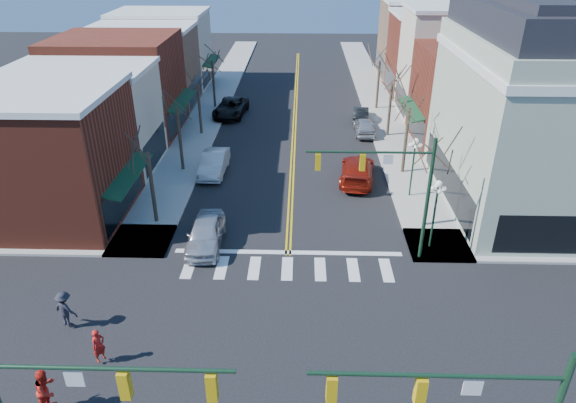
# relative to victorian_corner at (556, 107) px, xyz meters

# --- Properties ---
(ground) EXTENTS (160.00, 160.00, 0.00)m
(ground) POSITION_rel_victorian_corner_xyz_m (-16.50, -14.50, -6.66)
(ground) COLOR black
(ground) RESTS_ON ground
(sidewalk_left) EXTENTS (3.50, 70.00, 0.15)m
(sidewalk_left) POSITION_rel_victorian_corner_xyz_m (-25.25, 5.50, -6.58)
(sidewalk_left) COLOR #9E9B93
(sidewalk_left) RESTS_ON ground
(sidewalk_right) EXTENTS (3.50, 70.00, 0.15)m
(sidewalk_right) POSITION_rel_victorian_corner_xyz_m (-7.75, 5.50, -6.58)
(sidewalk_right) COLOR #9E9B93
(sidewalk_right) RESTS_ON ground
(bldg_left_brick_a) EXTENTS (10.00, 8.50, 8.00)m
(bldg_left_brick_a) POSITION_rel_victorian_corner_xyz_m (-32.00, -2.75, -2.66)
(bldg_left_brick_a) COLOR maroon
(bldg_left_brick_a) RESTS_ON ground
(bldg_left_stucco_a) EXTENTS (10.00, 7.00, 7.50)m
(bldg_left_stucco_a) POSITION_rel_victorian_corner_xyz_m (-32.00, 5.00, -2.91)
(bldg_left_stucco_a) COLOR beige
(bldg_left_stucco_a) RESTS_ON ground
(bldg_left_brick_b) EXTENTS (10.00, 9.00, 8.50)m
(bldg_left_brick_b) POSITION_rel_victorian_corner_xyz_m (-32.00, 13.00, -2.41)
(bldg_left_brick_b) COLOR maroon
(bldg_left_brick_b) RESTS_ON ground
(bldg_left_tan) EXTENTS (10.00, 7.50, 7.80)m
(bldg_left_tan) POSITION_rel_victorian_corner_xyz_m (-32.00, 21.25, -2.76)
(bldg_left_tan) COLOR #956D52
(bldg_left_tan) RESTS_ON ground
(bldg_left_stucco_b) EXTENTS (10.00, 8.00, 8.20)m
(bldg_left_stucco_b) POSITION_rel_victorian_corner_xyz_m (-32.00, 29.00, -2.56)
(bldg_left_stucco_b) COLOR beige
(bldg_left_stucco_b) RESTS_ON ground
(bldg_right_brick_a) EXTENTS (10.00, 8.50, 8.00)m
(bldg_right_brick_a) POSITION_rel_victorian_corner_xyz_m (-1.00, 11.25, -2.66)
(bldg_right_brick_a) COLOR maroon
(bldg_right_brick_a) RESTS_ON ground
(bldg_right_stucco) EXTENTS (10.00, 7.00, 10.00)m
(bldg_right_stucco) POSITION_rel_victorian_corner_xyz_m (-1.00, 19.00, -1.66)
(bldg_right_stucco) COLOR beige
(bldg_right_stucco) RESTS_ON ground
(bldg_right_brick_b) EXTENTS (10.00, 8.00, 8.50)m
(bldg_right_brick_b) POSITION_rel_victorian_corner_xyz_m (-1.00, 26.50, -2.41)
(bldg_right_brick_b) COLOR maroon
(bldg_right_brick_b) RESTS_ON ground
(bldg_right_tan) EXTENTS (10.00, 8.00, 9.00)m
(bldg_right_tan) POSITION_rel_victorian_corner_xyz_m (-1.00, 34.50, -2.16)
(bldg_right_tan) COLOR #956D52
(bldg_right_tan) RESTS_ON ground
(victorian_corner) EXTENTS (12.25, 14.25, 13.30)m
(victorian_corner) POSITION_rel_victorian_corner_xyz_m (0.00, 0.00, 0.00)
(victorian_corner) COLOR #A2B199
(victorian_corner) RESTS_ON ground
(traffic_mast_far_right) EXTENTS (6.60, 0.28, 7.20)m
(traffic_mast_far_right) POSITION_rel_victorian_corner_xyz_m (-10.95, -7.10, -1.95)
(traffic_mast_far_right) COLOR #14331E
(traffic_mast_far_right) RESTS_ON ground
(lamppost_corner) EXTENTS (0.36, 0.36, 4.33)m
(lamppost_corner) POSITION_rel_victorian_corner_xyz_m (-8.30, -6.00, -3.70)
(lamppost_corner) COLOR #14331E
(lamppost_corner) RESTS_ON ground
(lamppost_midblock) EXTENTS (0.36, 0.36, 4.33)m
(lamppost_midblock) POSITION_rel_victorian_corner_xyz_m (-8.30, 0.50, -3.70)
(lamppost_midblock) COLOR #14331E
(lamppost_midblock) RESTS_ON ground
(tree_left_a) EXTENTS (0.24, 0.24, 4.76)m
(tree_left_a) POSITION_rel_victorian_corner_xyz_m (-24.90, -3.50, -4.28)
(tree_left_a) COLOR #382B21
(tree_left_a) RESTS_ON ground
(tree_left_b) EXTENTS (0.24, 0.24, 5.04)m
(tree_left_b) POSITION_rel_victorian_corner_xyz_m (-24.90, 4.50, -4.14)
(tree_left_b) COLOR #382B21
(tree_left_b) RESTS_ON ground
(tree_left_c) EXTENTS (0.24, 0.24, 4.55)m
(tree_left_c) POSITION_rel_victorian_corner_xyz_m (-24.90, 12.50, -4.38)
(tree_left_c) COLOR #382B21
(tree_left_c) RESTS_ON ground
(tree_left_d) EXTENTS (0.24, 0.24, 4.90)m
(tree_left_d) POSITION_rel_victorian_corner_xyz_m (-24.90, 20.50, -4.21)
(tree_left_d) COLOR #382B21
(tree_left_d) RESTS_ON ground
(tree_right_a) EXTENTS (0.24, 0.24, 4.62)m
(tree_right_a) POSITION_rel_victorian_corner_xyz_m (-8.10, -3.50, -4.35)
(tree_right_a) COLOR #382B21
(tree_right_a) RESTS_ON ground
(tree_right_b) EXTENTS (0.24, 0.24, 5.18)m
(tree_right_b) POSITION_rel_victorian_corner_xyz_m (-8.10, 4.50, -4.07)
(tree_right_b) COLOR #382B21
(tree_right_b) RESTS_ON ground
(tree_right_c) EXTENTS (0.24, 0.24, 4.83)m
(tree_right_c) POSITION_rel_victorian_corner_xyz_m (-8.10, 12.50, -4.24)
(tree_right_c) COLOR #382B21
(tree_right_c) RESTS_ON ground
(tree_right_d) EXTENTS (0.24, 0.24, 4.97)m
(tree_right_d) POSITION_rel_victorian_corner_xyz_m (-8.10, 20.50, -4.17)
(tree_right_d) COLOR #382B21
(tree_right_d) RESTS_ON ground
(car_left_near) EXTENTS (1.99, 4.85, 1.65)m
(car_left_near) POSITION_rel_victorian_corner_xyz_m (-21.30, -6.08, -5.83)
(car_left_near) COLOR silver
(car_left_near) RESTS_ON ground
(car_left_mid) EXTENTS (1.84, 4.97, 1.62)m
(car_left_mid) POSITION_rel_victorian_corner_xyz_m (-22.42, 4.14, -5.84)
(car_left_mid) COLOR silver
(car_left_mid) RESTS_ON ground
(car_left_far) EXTENTS (3.33, 6.17, 1.64)m
(car_left_far) POSITION_rel_victorian_corner_xyz_m (-22.90, 17.97, -5.84)
(car_left_far) COLOR black
(car_left_far) RESTS_ON ground
(car_right_near) EXTENTS (3.12, 6.08, 1.69)m
(car_right_near) POSITION_rel_victorian_corner_xyz_m (-11.70, 3.08, -5.81)
(car_right_near) COLOR maroon
(car_right_near) RESTS_ON ground
(car_right_mid) EXTENTS (1.87, 4.47, 1.51)m
(car_right_mid) POSITION_rel_victorian_corner_xyz_m (-10.10, 13.00, -5.90)
(car_right_mid) COLOR #AFB0B4
(car_right_mid) RESTS_ON ground
(car_right_far) EXTENTS (1.88, 4.29, 1.37)m
(car_right_far) POSITION_rel_victorian_corner_xyz_m (-10.10, 16.75, -5.97)
(car_right_far) COLOR black
(car_right_far) RESTS_ON ground
(pedestrian_red_a) EXTENTS (0.65, 0.68, 1.57)m
(pedestrian_red_a) POSITION_rel_victorian_corner_xyz_m (-24.20, -15.40, -5.72)
(pedestrian_red_a) COLOR #B41813
(pedestrian_red_a) RESTS_ON sidewalk_left
(pedestrian_red_b) EXTENTS (0.84, 1.02, 1.93)m
(pedestrian_red_b) POSITION_rel_victorian_corner_xyz_m (-25.23, -17.95, -5.54)
(pedestrian_red_b) COLOR red
(pedestrian_red_b) RESTS_ON sidewalk_left
(pedestrian_dark_b) EXTENTS (1.33, 1.04, 1.81)m
(pedestrian_dark_b) POSITION_rel_victorian_corner_xyz_m (-26.50, -13.24, -5.60)
(pedestrian_dark_b) COLOR black
(pedestrian_dark_b) RESTS_ON sidewalk_left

